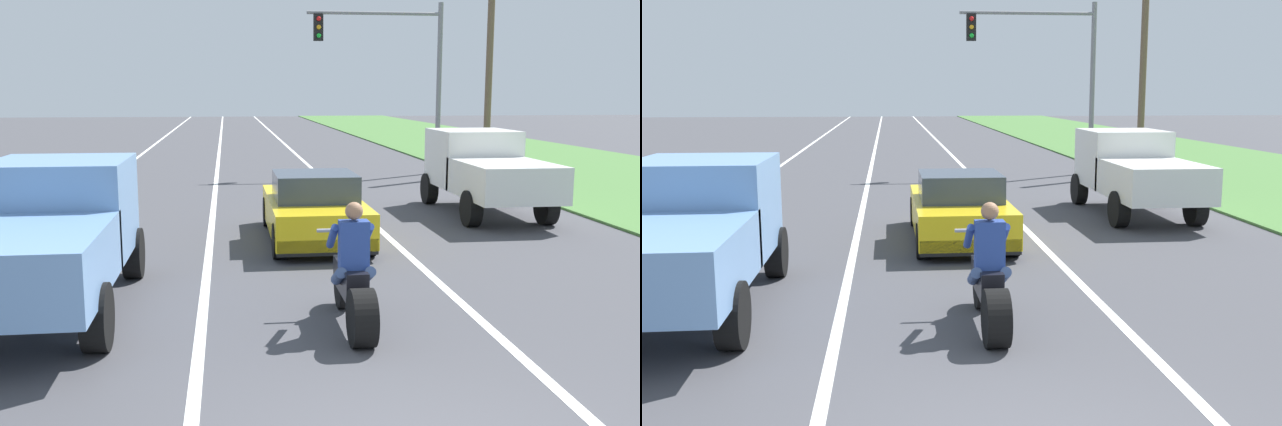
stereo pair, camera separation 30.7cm
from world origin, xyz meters
TOP-DOWN VIEW (x-y plane):
  - lane_stripe_left_solid at (-5.40, 20.00)m, footprint 0.14×120.00m
  - lane_stripe_right_solid at (1.80, 20.00)m, footprint 0.14×120.00m
  - lane_stripe_centre_dashed at (-1.80, 20.00)m, footprint 0.14×120.00m
  - grass_verge_right at (11.92, 20.00)m, footprint 10.00×120.00m
  - motorcycle_with_rider at (0.09, 3.73)m, footprint 0.70×2.21m
  - sports_car_yellow at (0.26, 9.28)m, footprint 1.84×4.30m
  - pickup_truck_left_lane_light_blue at (-3.81, 5.00)m, footprint 2.02×4.80m
  - pickup_truck_right_shoulder_white at (4.74, 11.94)m, footprint 2.02×4.80m
  - traffic_light_mast_near at (4.63, 20.63)m, footprint 4.82×0.34m
  - utility_pole_roadside at (7.73, 20.02)m, footprint 0.24×0.24m

SIDE VIEW (x-z plane):
  - lane_stripe_left_solid at x=-5.40m, z-range 0.00..0.01m
  - lane_stripe_right_solid at x=1.80m, z-range 0.00..0.01m
  - lane_stripe_centre_dashed at x=-1.80m, z-range 0.00..0.01m
  - grass_verge_right at x=11.92m, z-range 0.00..0.06m
  - motorcycle_with_rider at x=0.09m, z-range -0.22..1.40m
  - sports_car_yellow at x=0.26m, z-range -0.05..1.31m
  - pickup_truck_left_lane_light_blue at x=-3.81m, z-range 0.12..2.10m
  - pickup_truck_right_shoulder_white at x=4.74m, z-range 0.12..2.10m
  - utility_pole_roadside at x=7.73m, z-range 0.00..7.18m
  - traffic_light_mast_near at x=4.63m, z-range 1.01..7.01m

